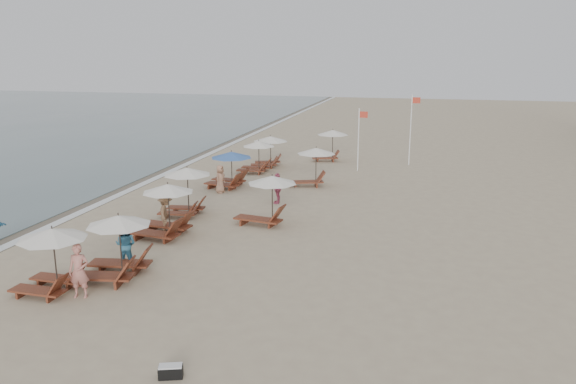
% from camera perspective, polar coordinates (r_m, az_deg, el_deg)
% --- Properties ---
extents(ground, '(160.00, 160.00, 0.00)m').
position_cam_1_polar(ground, '(19.74, -1.92, -8.74)').
color(ground, tan).
rests_on(ground, ground).
extents(wet_sand_band, '(3.20, 140.00, 0.01)m').
position_cam_1_polar(wet_sand_band, '(33.50, -17.96, 0.15)').
color(wet_sand_band, '#6B5E4C').
rests_on(wet_sand_band, ground).
extents(foam_line, '(0.50, 140.00, 0.02)m').
position_cam_1_polar(foam_line, '(32.84, -16.03, 0.03)').
color(foam_line, white).
rests_on(foam_line, ground).
extents(lounger_station_0, '(2.46, 2.22, 2.18)m').
position_cam_1_polar(lounger_station_0, '(19.84, -22.93, -6.23)').
color(lounger_station_0, brown).
rests_on(lounger_station_0, ground).
extents(lounger_station_1, '(2.75, 2.35, 2.28)m').
position_cam_1_polar(lounger_station_1, '(20.36, -17.26, -5.61)').
color(lounger_station_1, brown).
rests_on(lounger_station_1, ground).
extents(lounger_station_2, '(2.73, 2.26, 2.29)m').
position_cam_1_polar(lounger_station_2, '(24.37, -12.54, -2.10)').
color(lounger_station_2, brown).
rests_on(lounger_station_2, ground).
extents(lounger_station_3, '(2.48, 2.24, 2.35)m').
position_cam_1_polar(lounger_station_3, '(27.18, -10.43, 0.18)').
color(lounger_station_3, brown).
rests_on(lounger_station_3, ground).
extents(lounger_station_4, '(2.76, 2.37, 2.08)m').
position_cam_1_polar(lounger_station_4, '(32.70, -6.12, 2.31)').
color(lounger_station_4, brown).
rests_on(lounger_station_4, ground).
extents(lounger_station_5, '(2.44, 2.09, 2.07)m').
position_cam_1_polar(lounger_station_5, '(36.49, -3.29, 3.56)').
color(lounger_station_5, brown).
rests_on(lounger_station_5, ground).
extents(lounger_station_6, '(2.52, 2.36, 2.09)m').
position_cam_1_polar(lounger_station_6, '(38.37, -2.02, 4.32)').
color(lounger_station_6, brown).
rests_on(lounger_station_6, ground).
extents(inland_station_0, '(2.89, 2.24, 2.22)m').
position_cam_1_polar(inland_station_0, '(25.35, -2.34, -0.53)').
color(inland_station_0, brown).
rests_on(inland_station_0, ground).
extents(inland_station_1, '(2.80, 2.25, 2.22)m').
position_cam_1_polar(inland_station_1, '(32.75, 2.37, 2.90)').
color(inland_station_1, brown).
rests_on(inland_station_1, ground).
extents(inland_station_2, '(2.61, 2.24, 2.22)m').
position_cam_1_polar(inland_station_2, '(40.40, 4.26, 5.16)').
color(inland_station_2, brown).
rests_on(inland_station_2, ground).
extents(beachgoer_near, '(0.73, 0.57, 1.77)m').
position_cam_1_polar(beachgoer_near, '(19.18, -20.36, -7.49)').
color(beachgoer_near, '#B66F62').
rests_on(beachgoer_near, ground).
extents(beachgoer_mid_a, '(0.84, 0.68, 1.63)m').
position_cam_1_polar(beachgoer_mid_a, '(21.40, -16.06, -5.14)').
color(beachgoer_mid_a, teal).
rests_on(beachgoer_mid_a, ground).
extents(beachgoer_mid_b, '(0.98, 1.24, 1.69)m').
position_cam_1_polar(beachgoer_mid_b, '(24.87, -12.26, -2.16)').
color(beachgoer_mid_b, brown).
rests_on(beachgoer_mid_b, ground).
extents(beachgoer_far_a, '(0.43, 0.95, 1.60)m').
position_cam_1_polar(beachgoer_far_a, '(29.00, -1.06, 0.38)').
color(beachgoer_far_a, '#B14762').
rests_on(beachgoer_far_a, ground).
extents(beachgoer_far_b, '(0.59, 0.82, 1.57)m').
position_cam_1_polar(beachgoer_far_b, '(31.44, -6.86, 1.32)').
color(beachgoer_far_b, '#A47459').
rests_on(beachgoer_far_b, ground).
extents(duffel_bag, '(0.64, 0.46, 0.32)m').
position_cam_1_polar(duffel_bag, '(14.50, -11.77, -17.30)').
color(duffel_bag, black).
rests_on(duffel_bag, ground).
extents(flag_pole_near, '(0.60, 0.08, 4.09)m').
position_cam_1_polar(flag_pole_near, '(37.08, 7.19, 5.60)').
color(flag_pole_near, silver).
rests_on(flag_pole_near, ground).
extents(flag_pole_far, '(0.60, 0.08, 4.84)m').
position_cam_1_polar(flag_pole_far, '(39.63, 12.33, 6.49)').
color(flag_pole_far, silver).
rests_on(flag_pole_far, ground).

